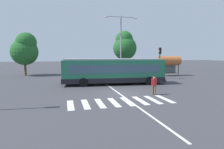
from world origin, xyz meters
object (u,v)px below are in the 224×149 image
parked_car_teal (97,70)px  parked_car_blue (113,70)px  traffic_light_far_corner (160,58)px  bus_stop_shelter (169,61)px  city_transit_bus (114,71)px  parked_car_red (82,71)px  twin_arm_street_lamp (121,40)px  background_tree_left (25,49)px  background_tree_right (125,46)px  pedestrian_crossing_street (154,84)px

parked_car_teal → parked_car_blue: bearing=-3.2°
traffic_light_far_corner → bus_stop_shelter: 4.97m
city_transit_bus → parked_car_red: size_ratio=2.69×
twin_arm_street_lamp → background_tree_left: 15.90m
background_tree_right → traffic_light_far_corner: bearing=-85.6°
parked_car_teal → bus_stop_shelter: (11.21, -4.59, 1.65)m
bus_stop_shelter → background_tree_left: background_tree_left is taller
pedestrian_crossing_street → parked_car_red: size_ratio=0.38×
parked_car_red → parked_car_teal: 2.68m
parked_car_blue → background_tree_left: bearing=173.3°
background_tree_left → background_tree_right: size_ratio=0.85×
parked_car_red → parked_car_blue: (5.44, -0.20, 0.00)m
city_transit_bus → parked_car_red: bearing=104.1°
pedestrian_crossing_street → parked_car_red: (-4.73, 17.36, -0.20)m
traffic_light_far_corner → background_tree_right: size_ratio=0.54×
city_transit_bus → twin_arm_street_lamp: twin_arm_street_lamp is taller
parked_car_red → traffic_light_far_corner: traffic_light_far_corner is taller
city_transit_bus → bus_stop_shelter: size_ratio=3.31×
parked_car_red → background_tree_left: 9.90m
bus_stop_shelter → background_tree_right: size_ratio=0.44×
twin_arm_street_lamp → traffic_light_far_corner: bearing=-39.2°
traffic_light_far_corner → background_tree_left: background_tree_left is taller
twin_arm_street_lamp → background_tree_right: bearing=68.3°
background_tree_right → city_transit_bus: bearing=-112.5°
background_tree_left → background_tree_right: (18.40, 3.43, 0.93)m
parked_car_teal → traffic_light_far_corner: (7.64, -7.99, 2.26)m
twin_arm_street_lamp → background_tree_right: size_ratio=1.12×
city_transit_bus → traffic_light_far_corner: bearing=21.0°
city_transit_bus → parked_car_teal: 10.93m
bus_stop_shelter → parked_car_blue: bearing=152.3°
parked_car_blue → background_tree_left: (-14.52, 1.70, 3.63)m
parked_car_red → parked_car_teal: (2.68, -0.05, 0.00)m
parked_car_teal → background_tree_left: bearing=172.5°
pedestrian_crossing_street → twin_arm_street_lamp: twin_arm_street_lamp is taller
bus_stop_shelter → background_tree_right: 10.99m
parked_car_teal → twin_arm_street_lamp: (2.99, -4.20, 5.02)m
city_transit_bus → bus_stop_shelter: 12.83m
parked_car_teal → traffic_light_far_corner: bearing=-46.3°
parked_car_teal → background_tree_right: background_tree_right is taller
city_transit_bus → twin_arm_street_lamp: (2.92, 6.69, 4.20)m
city_transit_bus → background_tree_right: background_tree_right is taller
pedestrian_crossing_street → parked_car_blue: pedestrian_crossing_street is taller
pedestrian_crossing_street → twin_arm_street_lamp: (0.94, 13.11, 4.82)m
parked_car_teal → parked_car_blue: same height
city_transit_bus → bus_stop_shelter: bearing=29.5°
traffic_light_far_corner → parked_car_blue: bearing=121.9°
parked_car_blue → background_tree_right: size_ratio=0.55×
traffic_light_far_corner → bus_stop_shelter: bearing=43.6°
parked_car_blue → background_tree_right: 7.88m
parked_car_blue → traffic_light_far_corner: size_ratio=1.03×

